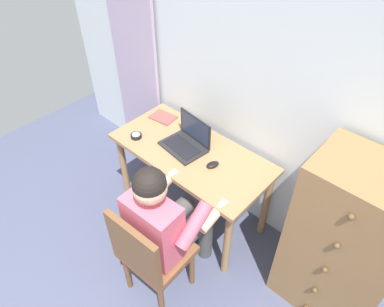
{
  "coord_description": "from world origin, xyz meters",
  "views": [
    {
      "loc": [
        0.82,
        0.37,
        2.48
      ],
      "look_at": [
        -0.42,
        1.72,
        0.84
      ],
      "focal_mm": 32.21,
      "sensor_mm": 36.0,
      "label": 1
    }
  ],
  "objects_px": {
    "person_seated": "(167,219)",
    "notebook_pad": "(163,117)",
    "dresser": "(343,243)",
    "desk": "(191,161)",
    "desk_clock": "(136,136)",
    "computer_mouse": "(213,165)",
    "laptop": "(187,141)",
    "chair": "(149,254)"
  },
  "relations": [
    {
      "from": "notebook_pad",
      "to": "desk_clock",
      "type": "bearing_deg",
      "value": -91.69
    },
    {
      "from": "chair",
      "to": "computer_mouse",
      "type": "height_order",
      "value": "chair"
    },
    {
      "from": "person_seated",
      "to": "notebook_pad",
      "type": "relative_size",
      "value": 5.74
    },
    {
      "from": "desk",
      "to": "person_seated",
      "type": "height_order",
      "value": "person_seated"
    },
    {
      "from": "person_seated",
      "to": "laptop",
      "type": "distance_m",
      "value": 0.69
    },
    {
      "from": "dresser",
      "to": "person_seated",
      "type": "xyz_separation_m",
      "value": [
        -0.91,
        -0.64,
        0.06
      ]
    },
    {
      "from": "laptop",
      "to": "notebook_pad",
      "type": "bearing_deg",
      "value": 162.31
    },
    {
      "from": "desk",
      "to": "desk_clock",
      "type": "relative_size",
      "value": 14.17
    },
    {
      "from": "chair",
      "to": "desk_clock",
      "type": "distance_m",
      "value": 0.96
    },
    {
      "from": "dresser",
      "to": "desk_clock",
      "type": "distance_m",
      "value": 1.67
    },
    {
      "from": "computer_mouse",
      "to": "desk_clock",
      "type": "bearing_deg",
      "value": -148.36
    },
    {
      "from": "desk",
      "to": "notebook_pad",
      "type": "bearing_deg",
      "value": 161.84
    },
    {
      "from": "laptop",
      "to": "notebook_pad",
      "type": "relative_size",
      "value": 1.75
    },
    {
      "from": "person_seated",
      "to": "dresser",
      "type": "bearing_deg",
      "value": 34.97
    },
    {
      "from": "chair",
      "to": "desk",
      "type": "bearing_deg",
      "value": 112.41
    },
    {
      "from": "desk",
      "to": "person_seated",
      "type": "relative_size",
      "value": 1.06
    },
    {
      "from": "desk",
      "to": "desk_clock",
      "type": "xyz_separation_m",
      "value": [
        -0.44,
        -0.18,
        0.12
      ]
    },
    {
      "from": "desk_clock",
      "to": "notebook_pad",
      "type": "distance_m",
      "value": 0.33
    },
    {
      "from": "computer_mouse",
      "to": "notebook_pad",
      "type": "xyz_separation_m",
      "value": [
        -0.7,
        0.17,
        -0.01
      ]
    },
    {
      "from": "person_seated",
      "to": "notebook_pad",
      "type": "height_order",
      "value": "person_seated"
    },
    {
      "from": "dresser",
      "to": "chair",
      "type": "height_order",
      "value": "dresser"
    },
    {
      "from": "person_seated",
      "to": "computer_mouse",
      "type": "height_order",
      "value": "person_seated"
    },
    {
      "from": "laptop",
      "to": "computer_mouse",
      "type": "distance_m",
      "value": 0.3
    },
    {
      "from": "laptop",
      "to": "person_seated",
      "type": "bearing_deg",
      "value": -58.0
    },
    {
      "from": "desk_clock",
      "to": "laptop",
      "type": "bearing_deg",
      "value": 28.24
    },
    {
      "from": "notebook_pad",
      "to": "computer_mouse",
      "type": "bearing_deg",
      "value": -21.18
    },
    {
      "from": "person_seated",
      "to": "desk_clock",
      "type": "relative_size",
      "value": 13.39
    },
    {
      "from": "computer_mouse",
      "to": "notebook_pad",
      "type": "distance_m",
      "value": 0.72
    },
    {
      "from": "laptop",
      "to": "notebook_pad",
      "type": "xyz_separation_m",
      "value": [
        -0.41,
        0.13,
        -0.05
      ]
    },
    {
      "from": "desk_clock",
      "to": "notebook_pad",
      "type": "height_order",
      "value": "desk_clock"
    },
    {
      "from": "desk_clock",
      "to": "chair",
      "type": "bearing_deg",
      "value": -37.04
    },
    {
      "from": "dresser",
      "to": "laptop",
      "type": "height_order",
      "value": "dresser"
    },
    {
      "from": "dresser",
      "to": "notebook_pad",
      "type": "xyz_separation_m",
      "value": [
        -1.68,
        0.07,
        0.12
      ]
    },
    {
      "from": "desk",
      "to": "dresser",
      "type": "bearing_deg",
      "value": 4.22
    },
    {
      "from": "chair",
      "to": "notebook_pad",
      "type": "height_order",
      "value": "chair"
    },
    {
      "from": "chair",
      "to": "person_seated",
      "type": "bearing_deg",
      "value": 92.44
    },
    {
      "from": "laptop",
      "to": "dresser",
      "type": "bearing_deg",
      "value": 2.88
    },
    {
      "from": "desk",
      "to": "laptop",
      "type": "height_order",
      "value": "laptop"
    },
    {
      "from": "desk_clock",
      "to": "computer_mouse",
      "type": "bearing_deg",
      "value": 13.18
    },
    {
      "from": "desk_clock",
      "to": "notebook_pad",
      "type": "xyz_separation_m",
      "value": [
        -0.03,
        0.33,
        -0.01
      ]
    },
    {
      "from": "laptop",
      "to": "notebook_pad",
      "type": "distance_m",
      "value": 0.43
    },
    {
      "from": "laptop",
      "to": "chair",
      "type": "bearing_deg",
      "value": -64.16
    }
  ]
}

